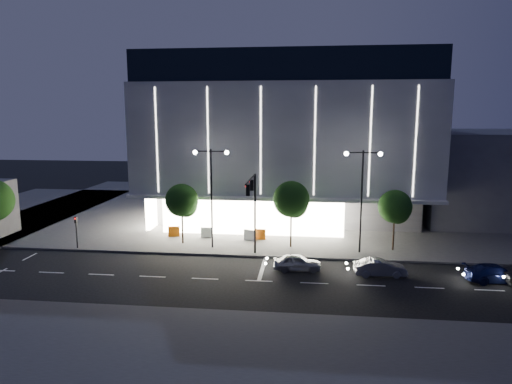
{
  "coord_description": "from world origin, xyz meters",
  "views": [
    {
      "loc": [
        5.32,
        -32.92,
        11.97
      ],
      "look_at": [
        0.77,
        7.62,
        5.0
      ],
      "focal_mm": 32.0,
      "sensor_mm": 36.0,
      "label": 1
    }
  ],
  "objects_px": {
    "car_lead": "(297,263)",
    "barrier_b": "(207,232)",
    "traffic_mast": "(253,201)",
    "street_lamp_west": "(211,184)",
    "tree_mid": "(292,201)",
    "street_lamp_east": "(362,186)",
    "barrier_d": "(249,235)",
    "tree_right": "(395,208)",
    "tree_left": "(182,202)",
    "car_third": "(496,273)",
    "ped_signal_far": "(76,229)",
    "barrier_c": "(260,234)",
    "car_second": "(380,268)",
    "barrier_a": "(174,231)"
  },
  "relations": [
    {
      "from": "car_lead",
      "to": "tree_left",
      "type": "bearing_deg",
      "value": 58.28
    },
    {
      "from": "barrier_b",
      "to": "barrier_c",
      "type": "distance_m",
      "value": 5.21
    },
    {
      "from": "street_lamp_east",
      "to": "ped_signal_far",
      "type": "bearing_deg",
      "value": -176.56
    },
    {
      "from": "ped_signal_far",
      "to": "barrier_b",
      "type": "bearing_deg",
      "value": 23.61
    },
    {
      "from": "street_lamp_west",
      "to": "tree_mid",
      "type": "bearing_deg",
      "value": 8.26
    },
    {
      "from": "car_lead",
      "to": "barrier_d",
      "type": "height_order",
      "value": "car_lead"
    },
    {
      "from": "barrier_c",
      "to": "barrier_a",
      "type": "bearing_deg",
      "value": -177.54
    },
    {
      "from": "car_lead",
      "to": "barrier_b",
      "type": "distance_m",
      "value": 12.09
    },
    {
      "from": "car_second",
      "to": "street_lamp_west",
      "type": "bearing_deg",
      "value": 64.65
    },
    {
      "from": "street_lamp_east",
      "to": "car_lead",
      "type": "distance_m",
      "value": 8.96
    },
    {
      "from": "street_lamp_west",
      "to": "street_lamp_east",
      "type": "distance_m",
      "value": 13.0
    },
    {
      "from": "car_lead",
      "to": "barrier_a",
      "type": "relative_size",
      "value": 3.38
    },
    {
      "from": "tree_right",
      "to": "barrier_c",
      "type": "bearing_deg",
      "value": 170.13
    },
    {
      "from": "tree_right",
      "to": "car_third",
      "type": "bearing_deg",
      "value": -48.42
    },
    {
      "from": "ped_signal_far",
      "to": "tree_mid",
      "type": "xyz_separation_m",
      "value": [
        19.03,
        2.52,
        2.45
      ]
    },
    {
      "from": "car_third",
      "to": "barrier_d",
      "type": "distance_m",
      "value": 20.83
    },
    {
      "from": "street_lamp_west",
      "to": "tree_mid",
      "type": "xyz_separation_m",
      "value": [
        7.03,
        1.02,
        -1.62
      ]
    },
    {
      "from": "street_lamp_east",
      "to": "car_second",
      "type": "xyz_separation_m",
      "value": [
        0.9,
        -5.42,
        -5.32
      ]
    },
    {
      "from": "car_third",
      "to": "tree_mid",
      "type": "bearing_deg",
      "value": 59.14
    },
    {
      "from": "barrier_b",
      "to": "car_third",
      "type": "bearing_deg",
      "value": -27.4
    },
    {
      "from": "car_lead",
      "to": "barrier_b",
      "type": "bearing_deg",
      "value": 45.14
    },
    {
      "from": "traffic_mast",
      "to": "barrier_d",
      "type": "bearing_deg",
      "value": 100.26
    },
    {
      "from": "car_lead",
      "to": "ped_signal_far",
      "type": "bearing_deg",
      "value": 77.48
    },
    {
      "from": "ped_signal_far",
      "to": "tree_right",
      "type": "bearing_deg",
      "value": 5.14
    },
    {
      "from": "tree_right",
      "to": "car_second",
      "type": "bearing_deg",
      "value": -108.24
    },
    {
      "from": "street_lamp_west",
      "to": "barrier_b",
      "type": "height_order",
      "value": "street_lamp_west"
    },
    {
      "from": "car_third",
      "to": "barrier_b",
      "type": "bearing_deg",
      "value": 62.38
    },
    {
      "from": "traffic_mast",
      "to": "street_lamp_east",
      "type": "xyz_separation_m",
      "value": [
        9.0,
        2.66,
        0.93
      ]
    },
    {
      "from": "tree_right",
      "to": "car_second",
      "type": "relative_size",
      "value": 1.44
    },
    {
      "from": "street_lamp_east",
      "to": "ped_signal_far",
      "type": "relative_size",
      "value": 3.0
    },
    {
      "from": "traffic_mast",
      "to": "tree_left",
      "type": "distance_m",
      "value": 7.95
    },
    {
      "from": "street_lamp_west",
      "to": "tree_mid",
      "type": "distance_m",
      "value": 7.28
    },
    {
      "from": "street_lamp_west",
      "to": "car_third",
      "type": "distance_m",
      "value": 23.39
    },
    {
      "from": "ped_signal_far",
      "to": "barrier_d",
      "type": "relative_size",
      "value": 2.73
    },
    {
      "from": "barrier_b",
      "to": "barrier_d",
      "type": "bearing_deg",
      "value": -12.38
    },
    {
      "from": "tree_mid",
      "to": "barrier_b",
      "type": "bearing_deg",
      "value": 165.21
    },
    {
      "from": "barrier_a",
      "to": "barrier_d",
      "type": "bearing_deg",
      "value": -14.89
    },
    {
      "from": "tree_right",
      "to": "tree_left",
      "type": "bearing_deg",
      "value": 180.0
    },
    {
      "from": "barrier_d",
      "to": "street_lamp_west",
      "type": "bearing_deg",
      "value": -118.76
    },
    {
      "from": "barrier_a",
      "to": "barrier_c",
      "type": "bearing_deg",
      "value": -12.02
    },
    {
      "from": "car_third",
      "to": "ped_signal_far",
      "type": "bearing_deg",
      "value": 76.31
    },
    {
      "from": "tree_left",
      "to": "tree_right",
      "type": "height_order",
      "value": "tree_left"
    },
    {
      "from": "barrier_c",
      "to": "tree_mid",
      "type": "bearing_deg",
      "value": -31.19
    },
    {
      "from": "ped_signal_far",
      "to": "car_second",
      "type": "distance_m",
      "value": 26.23
    },
    {
      "from": "tree_left",
      "to": "street_lamp_west",
      "type": "bearing_deg",
      "value": -18.94
    },
    {
      "from": "car_lead",
      "to": "traffic_mast",
      "type": "bearing_deg",
      "value": 56.16
    },
    {
      "from": "barrier_a",
      "to": "traffic_mast",
      "type": "bearing_deg",
      "value": -45.94
    },
    {
      "from": "ped_signal_far",
      "to": "barrier_a",
      "type": "distance_m",
      "value": 8.95
    },
    {
      "from": "barrier_c",
      "to": "barrier_b",
      "type": "bearing_deg",
      "value": -177.63
    },
    {
      "from": "ped_signal_far",
      "to": "barrier_d",
      "type": "distance_m",
      "value": 15.66
    }
  ]
}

